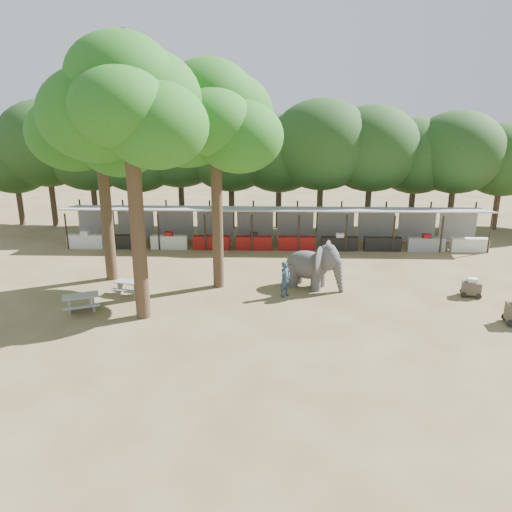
{
  "coord_description": "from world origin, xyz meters",
  "views": [
    {
      "loc": [
        -0.22,
        -18.62,
        9.32
      ],
      "look_at": [
        -1.0,
        5.0,
        2.0
      ],
      "focal_mm": 35.0,
      "sensor_mm": 36.0,
      "label": 1
    }
  ],
  "objects_px": {
    "yard_tree_center": "(127,105)",
    "picnic_table_near": "(81,301)",
    "handler": "(285,279)",
    "cart_back": "(471,287)",
    "elephant": "(314,265)",
    "yard_tree_back": "(213,119)",
    "picnic_table_far": "(129,286)",
    "yard_tree_left": "(97,125)"
  },
  "relations": [
    {
      "from": "yard_tree_left",
      "to": "yard_tree_back",
      "type": "bearing_deg",
      "value": -9.46
    },
    {
      "from": "yard_tree_left",
      "to": "yard_tree_center",
      "type": "height_order",
      "value": "yard_tree_center"
    },
    {
      "from": "yard_tree_back",
      "to": "picnic_table_near",
      "type": "bearing_deg",
      "value": -148.0
    },
    {
      "from": "yard_tree_center",
      "to": "elephant",
      "type": "height_order",
      "value": "yard_tree_center"
    },
    {
      "from": "picnic_table_near",
      "to": "handler",
      "type": "bearing_deg",
      "value": -10.26
    },
    {
      "from": "yard_tree_center",
      "to": "yard_tree_left",
      "type": "bearing_deg",
      "value": 120.96
    },
    {
      "from": "picnic_table_far",
      "to": "yard_tree_left",
      "type": "bearing_deg",
      "value": 139.32
    },
    {
      "from": "yard_tree_center",
      "to": "elephant",
      "type": "relative_size",
      "value": 3.67
    },
    {
      "from": "yard_tree_center",
      "to": "yard_tree_back",
      "type": "bearing_deg",
      "value": 53.14
    },
    {
      "from": "yard_tree_back",
      "to": "handler",
      "type": "xyz_separation_m",
      "value": [
        3.59,
        -1.49,
        -7.64
      ]
    },
    {
      "from": "yard_tree_left",
      "to": "picnic_table_far",
      "type": "height_order",
      "value": "yard_tree_left"
    },
    {
      "from": "picnic_table_far",
      "to": "elephant",
      "type": "bearing_deg",
      "value": 21.73
    },
    {
      "from": "yard_tree_center",
      "to": "picnic_table_far",
      "type": "bearing_deg",
      "value": 116.58
    },
    {
      "from": "picnic_table_far",
      "to": "cart_back",
      "type": "height_order",
      "value": "cart_back"
    },
    {
      "from": "elephant",
      "to": "handler",
      "type": "distance_m",
      "value": 2.02
    },
    {
      "from": "elephant",
      "to": "picnic_table_far",
      "type": "bearing_deg",
      "value": -148.14
    },
    {
      "from": "picnic_table_near",
      "to": "cart_back",
      "type": "height_order",
      "value": "cart_back"
    },
    {
      "from": "cart_back",
      "to": "elephant",
      "type": "bearing_deg",
      "value": -173.01
    },
    {
      "from": "handler",
      "to": "picnic_table_near",
      "type": "distance_m",
      "value": 9.74
    },
    {
      "from": "yard_tree_back",
      "to": "cart_back",
      "type": "xyz_separation_m",
      "value": [
        12.89,
        -1.2,
        -8.07
      ]
    },
    {
      "from": "yard_tree_left",
      "to": "handler",
      "type": "height_order",
      "value": "yard_tree_left"
    },
    {
      "from": "yard_tree_left",
      "to": "cart_back",
      "type": "bearing_deg",
      "value": -6.64
    },
    {
      "from": "yard_tree_left",
      "to": "elephant",
      "type": "relative_size",
      "value": 3.35
    },
    {
      "from": "elephant",
      "to": "picnic_table_near",
      "type": "distance_m",
      "value": 11.56
    },
    {
      "from": "yard_tree_left",
      "to": "picnic_table_far",
      "type": "bearing_deg",
      "value": -54.84
    },
    {
      "from": "yard_tree_back",
      "to": "picnic_table_far",
      "type": "xyz_separation_m",
      "value": [
        -4.28,
        -1.44,
        -8.1
      ]
    },
    {
      "from": "yard_tree_back",
      "to": "yard_tree_center",
      "type": "bearing_deg",
      "value": -126.86
    },
    {
      "from": "picnic_table_near",
      "to": "cart_back",
      "type": "xyz_separation_m",
      "value": [
        18.79,
        2.48,
        -0.05
      ]
    },
    {
      "from": "yard_tree_left",
      "to": "handler",
      "type": "xyz_separation_m",
      "value": [
        9.59,
        -2.49,
        -7.3
      ]
    },
    {
      "from": "yard_tree_left",
      "to": "picnic_table_near",
      "type": "relative_size",
      "value": 5.43
    },
    {
      "from": "handler",
      "to": "cart_back",
      "type": "bearing_deg",
      "value": -47.06
    },
    {
      "from": "yard_tree_left",
      "to": "picnic_table_far",
      "type": "distance_m",
      "value": 8.31
    },
    {
      "from": "handler",
      "to": "picnic_table_far",
      "type": "distance_m",
      "value": 7.89
    },
    {
      "from": "yard_tree_back",
      "to": "picnic_table_far",
      "type": "distance_m",
      "value": 9.27
    },
    {
      "from": "yard_tree_center",
      "to": "yard_tree_back",
      "type": "xyz_separation_m",
      "value": [
        3.0,
        4.0,
        -0.67
      ]
    },
    {
      "from": "yard_tree_back",
      "to": "picnic_table_far",
      "type": "bearing_deg",
      "value": -161.34
    },
    {
      "from": "elephant",
      "to": "yard_tree_center",
      "type": "bearing_deg",
      "value": -130.58
    },
    {
      "from": "yard_tree_center",
      "to": "cart_back",
      "type": "bearing_deg",
      "value": 10.0
    },
    {
      "from": "yard_tree_center",
      "to": "picnic_table_near",
      "type": "bearing_deg",
      "value": 173.72
    },
    {
      "from": "picnic_table_far",
      "to": "cart_back",
      "type": "distance_m",
      "value": 17.17
    },
    {
      "from": "elephant",
      "to": "yard_tree_back",
      "type": "bearing_deg",
      "value": -157.93
    },
    {
      "from": "cart_back",
      "to": "yard_tree_center",
      "type": "bearing_deg",
      "value": -155.69
    }
  ]
}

